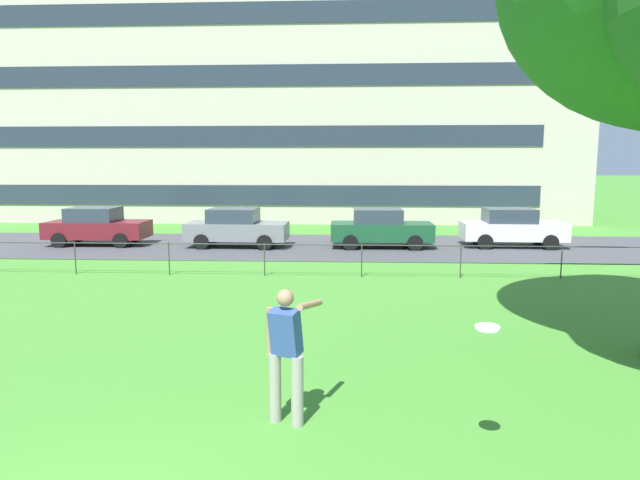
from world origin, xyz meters
The scene contains 9 objects.
street_strip centered at (0.00, 18.63, 0.00)m, with size 80.00×6.97×0.01m, color #424247.
park_fence centered at (0.00, 12.51, 0.66)m, with size 28.87×0.04×1.00m.
person_thrower centered at (1.70, 3.18, 0.96)m, with size 0.70×0.74×1.77m.
frisbee centered at (4.00, 2.31, 1.57)m, with size 0.34×0.34×0.04m.
car_maroon_left centered at (-7.81, 18.44, 0.78)m, with size 4.03×1.87×1.54m.
car_grey_far_right centered at (-2.00, 18.23, 0.78)m, with size 4.04×1.90×1.54m.
car_dark_green_center centered at (3.76, 18.38, 0.78)m, with size 4.02×1.84×1.54m.
car_white_far_left centered at (9.02, 18.81, 0.78)m, with size 4.03×1.88×1.54m.
apartment_building_background centered at (-2.24, 33.01, 9.74)m, with size 35.76×13.33×19.47m.
Camera 1 is at (2.49, -3.57, 3.34)m, focal length 31.06 mm.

